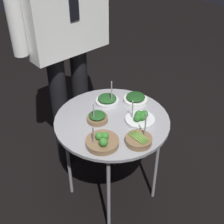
# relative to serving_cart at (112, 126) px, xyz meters

# --- Properties ---
(ground_plane) EXTENTS (8.00, 8.00, 0.00)m
(ground_plane) POSITION_rel_serving_cart_xyz_m (0.00, 0.00, -0.58)
(ground_plane) COLOR black
(serving_cart) EXTENTS (0.63, 0.63, 0.62)m
(serving_cart) POSITION_rel_serving_cart_xyz_m (0.00, 0.00, 0.00)
(serving_cart) COLOR #939399
(serving_cart) RESTS_ON ground_plane
(bowl_spinach_far_rim) EXTENTS (0.14, 0.14, 0.05)m
(bowl_spinach_far_rim) POSITION_rel_serving_cart_xyz_m (0.22, 0.04, 0.07)
(bowl_spinach_far_rim) COLOR white
(bowl_spinach_far_rim) RESTS_ON serving_cart
(bowl_spinach_mid_left) EXTENTS (0.11, 0.11, 0.13)m
(bowl_spinach_mid_left) POSITION_rel_serving_cart_xyz_m (-0.07, 0.04, 0.07)
(bowl_spinach_mid_left) COLOR brown
(bowl_spinach_mid_left) RESTS_ON serving_cart
(bowl_broccoli_center) EXTENTS (0.16, 0.16, 0.13)m
(bowl_broccoli_center) POSITION_rel_serving_cart_xyz_m (0.10, -0.12, 0.07)
(bowl_broccoli_center) COLOR silver
(bowl_broccoli_center) RESTS_ON serving_cart
(bowl_spinach_back_right) EXTENTS (0.14, 0.14, 0.16)m
(bowl_spinach_back_right) POSITION_rel_serving_cart_xyz_m (0.08, 0.14, 0.07)
(bowl_spinach_back_right) COLOR silver
(bowl_spinach_back_right) RESTS_ON serving_cart
(bowl_broccoli_front_right) EXTENTS (0.17, 0.17, 0.13)m
(bowl_broccoli_front_right) POSITION_rel_serving_cart_xyz_m (-0.17, -0.13, 0.07)
(bowl_broccoli_front_right) COLOR brown
(bowl_broccoli_front_right) RESTS_ON serving_cart
(bowl_asparagus_back_left) EXTENTS (0.13, 0.13, 0.16)m
(bowl_asparagus_back_left) POSITION_rel_serving_cart_xyz_m (-0.03, -0.23, 0.06)
(bowl_asparagus_back_left) COLOR brown
(bowl_asparagus_back_left) RESTS_ON serving_cart
(waiter_figure) EXTENTS (0.64, 0.24, 1.74)m
(waiter_figure) POSITION_rel_serving_cart_xyz_m (0.04, 0.47, 0.53)
(waiter_figure) COLOR black
(waiter_figure) RESTS_ON ground_plane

